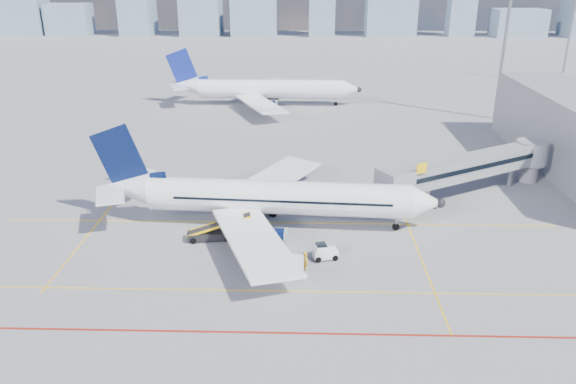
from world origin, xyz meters
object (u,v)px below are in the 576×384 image
baggage_tug (324,252)px  belt_loader (212,233)px  main_aircraft (264,197)px  cargo_dolly (285,264)px  second_aircraft (263,89)px  ramp_worker (306,261)px

baggage_tug → belt_loader: size_ratio=0.38×
main_aircraft → baggage_tug: 10.09m
main_aircraft → belt_loader: size_ratio=5.61×
cargo_dolly → belt_loader: size_ratio=0.56×
second_aircraft → baggage_tug: size_ratio=15.44×
main_aircraft → second_aircraft: size_ratio=0.96×
cargo_dolly → ramp_worker: size_ratio=1.94×
main_aircraft → ramp_worker: size_ratio=19.55×
main_aircraft → belt_loader: (-5.12, -3.67, -2.53)m
second_aircraft → main_aircraft: bearing=-85.4°
cargo_dolly → ramp_worker: ramp_worker is taller
second_aircraft → baggage_tug: (10.37, -64.75, -2.46)m
cargo_dolly → ramp_worker: (1.92, 0.74, -0.07)m
second_aircraft → ramp_worker: bearing=-82.2°
baggage_tug → ramp_worker: (-1.75, -2.26, 0.19)m
baggage_tug → belt_loader: bearing=147.4°
main_aircraft → cargo_dolly: 11.06m
baggage_tug → cargo_dolly: 4.74m
second_aircraft → cargo_dolly: second_aircraft is taller
second_aircraft → baggage_tug: bearing=-80.4°
second_aircraft → belt_loader: (-1.01, -60.90, -2.53)m
second_aircraft → ramp_worker: second_aircraft is taller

